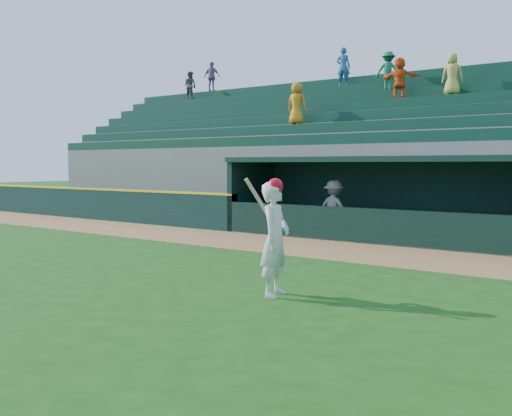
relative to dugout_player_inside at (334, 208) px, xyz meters
The scene contains 8 objects.
ground 7.49m from the dugout_player_inside, 80.60° to the right, with size 120.00×120.00×0.00m, color #184611.
warning_track 2.86m from the dugout_player_inside, 63.51° to the right, with size 40.00×3.00×0.01m, color olive.
field_wall_left 11.07m from the dugout_player_inside, behind, with size 15.50×0.30×1.20m, color black.
wall_stripe_left 11.07m from the dugout_player_inside, behind, with size 15.50×0.32×0.06m, color yellow.
dugout_player_inside is the anchor object (origin of this frame).
dugout 1.47m from the dugout_player_inside, 28.75° to the left, with size 9.40×2.80×2.46m.
stands 5.59m from the dugout_player_inside, 76.98° to the left, with size 34.50×6.25×7.51m.
batter_at_plate 8.18m from the dugout_player_inside, 68.58° to the right, with size 0.65×0.84×2.02m.
Camera 1 is at (7.16, -8.19, 2.23)m, focal length 40.00 mm.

